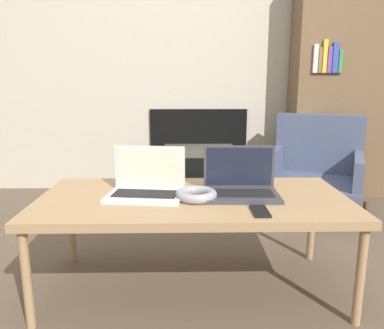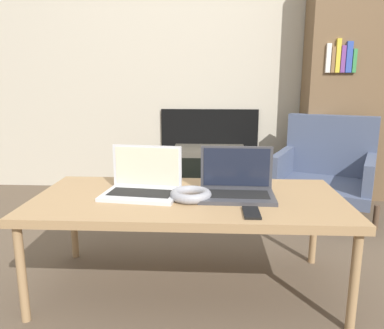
# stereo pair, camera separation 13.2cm
# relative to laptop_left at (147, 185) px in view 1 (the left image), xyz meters

# --- Properties ---
(ground_plane) EXTENTS (14.00, 14.00, 0.00)m
(ground_plane) POSITION_rel_laptop_left_xyz_m (0.21, -0.30, -0.49)
(ground_plane) COLOR brown
(wall_back) EXTENTS (7.00, 0.08, 2.60)m
(wall_back) POSITION_rel_laptop_left_xyz_m (0.21, 1.68, 0.80)
(wall_back) COLOR #B7AD99
(wall_back) RESTS_ON ground_plane
(table) EXTENTS (1.35, 0.64, 0.44)m
(table) POSITION_rel_laptop_left_xyz_m (0.21, -0.03, -0.08)
(table) COLOR #9E7A51
(table) RESTS_ON ground_plane
(laptop_left) EXTENTS (0.35, 0.26, 0.21)m
(laptop_left) POSITION_rel_laptop_left_xyz_m (0.00, 0.00, 0.00)
(laptop_left) COLOR silver
(laptop_left) RESTS_ON table
(laptop_right) EXTENTS (0.33, 0.23, 0.21)m
(laptop_right) POSITION_rel_laptop_left_xyz_m (0.42, 0.00, 0.00)
(laptop_right) COLOR #38383D
(laptop_right) RESTS_ON table
(headphones) EXTENTS (0.18, 0.18, 0.04)m
(headphones) POSITION_rel_laptop_left_xyz_m (0.22, -0.07, -0.02)
(headphones) COLOR gray
(headphones) RESTS_ON table
(phone) EXTENTS (0.06, 0.13, 0.01)m
(phone) POSITION_rel_laptop_left_xyz_m (0.46, -0.24, -0.04)
(phone) COLOR black
(phone) RESTS_ON table
(tv) EXTENTS (0.59, 0.42, 0.41)m
(tv) POSITION_rel_laptop_left_xyz_m (0.29, 1.43, -0.29)
(tv) COLOR #4C473D
(tv) RESTS_ON ground_plane
(armchair) EXTENTS (0.85, 0.85, 0.69)m
(armchair) POSITION_rel_laptop_left_xyz_m (1.14, 1.10, -0.16)
(armchair) COLOR #47516B
(armchair) RESTS_ON ground_plane
(bookshelf) EXTENTS (0.79, 0.32, 1.83)m
(bookshelf) POSITION_rel_laptop_left_xyz_m (1.45, 1.48, 0.42)
(bookshelf) COLOR brown
(bookshelf) RESTS_ON ground_plane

